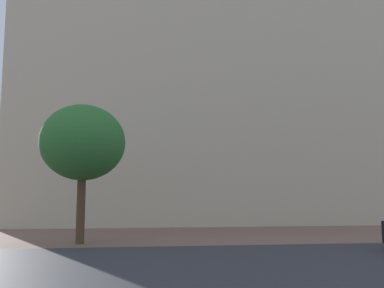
# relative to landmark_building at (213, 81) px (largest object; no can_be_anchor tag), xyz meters

# --- Properties ---
(ground_plane) EXTENTS (120.00, 120.00, 0.00)m
(ground_plane) POSITION_rel_landmark_building_xyz_m (-4.19, -17.80, -10.28)
(ground_plane) COLOR brown
(street_asphalt_strip) EXTENTS (120.00, 8.61, 0.00)m
(street_asphalt_strip) POSITION_rel_landmark_building_xyz_m (-4.19, -19.48, -10.27)
(street_asphalt_strip) COLOR #2D2D33
(street_asphalt_strip) RESTS_ON ground_plane
(landmark_building) EXTENTS (25.48, 13.07, 32.55)m
(landmark_building) POSITION_rel_landmark_building_xyz_m (0.00, 0.00, 0.00)
(landmark_building) COLOR beige
(landmark_building) RESTS_ON ground_plane
(tree_curb_far) EXTENTS (3.20, 3.20, 5.22)m
(tree_curb_far) POSITION_rel_landmark_building_xyz_m (-7.69, -13.97, -6.52)
(tree_curb_far) COLOR #4C3823
(tree_curb_far) RESTS_ON ground_plane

